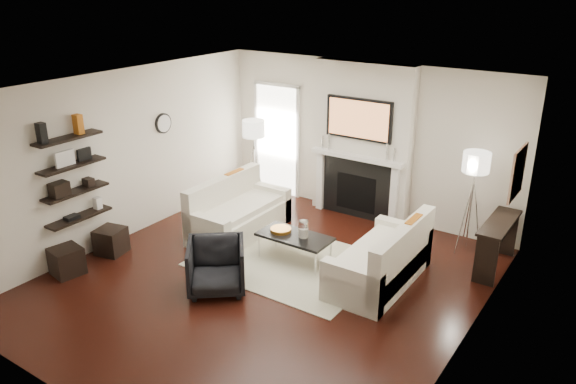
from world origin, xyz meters
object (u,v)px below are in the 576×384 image
Objects in this scene: loveseat_right_base at (379,268)px; lamp_left_shade at (254,129)px; armchair at (216,264)px; lamp_right_shade at (476,162)px; loveseat_left_base at (240,222)px; coffee_table at (295,237)px; ottoman_near at (111,241)px.

lamp_left_shade is at bearing 156.96° from loveseat_right_base.
lamp_right_shade reaches higher than armchair.
armchair reaches higher than loveseat_left_base.
loveseat_left_base is at bearing 176.42° from loveseat_right_base.
armchair is 4.06m from lamp_right_shade.
coffee_table is 2.61m from lamp_left_shade.
armchair is at bearing -128.61° from lamp_right_shade.
armchair is 1.94× the size of lamp_left_shade.
lamp_left_shade is at bearing 141.50° from coffee_table.
lamp_right_shade is at bearing 4.26° from lamp_left_shade.
lamp_right_shade is (0.72, 1.64, 1.24)m from loveseat_right_base.
armchair is 3.31m from lamp_left_shade.
loveseat_left_base is 4.50× the size of lamp_right_shade.
lamp_left_shade is 1.00× the size of lamp_right_shade.
lamp_left_shade is at bearing 77.73° from ottoman_near.
coffee_table is at bearing 32.67° from armchair.
lamp_right_shade reaches higher than loveseat_right_base.
lamp_left_shade and lamp_right_shade have the same top height.
lamp_right_shade is (2.45, 3.06, 1.06)m from armchair.
coffee_table reaches higher than ottoman_near.
lamp_left_shade is 3.17m from ottoman_near.
loveseat_left_base is 1.33m from coffee_table.
loveseat_right_base is at bearing -23.04° from lamp_left_shade.
ottoman_near is (-2.49, -1.36, -0.20)m from coffee_table.
lamp_right_shade is 1.00× the size of ottoman_near.
loveseat_right_base is 4.50× the size of lamp_left_shade.
loveseat_right_base is at bearing 5.94° from coffee_table.
lamp_left_shade is at bearing 78.40° from armchair.
loveseat_left_base is 2.60m from loveseat_right_base.
loveseat_right_base is at bearing -113.58° from lamp_right_shade.
armchair is at bearing -108.09° from coffee_table.
ottoman_near is (-1.21, -1.66, -0.01)m from loveseat_left_base.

